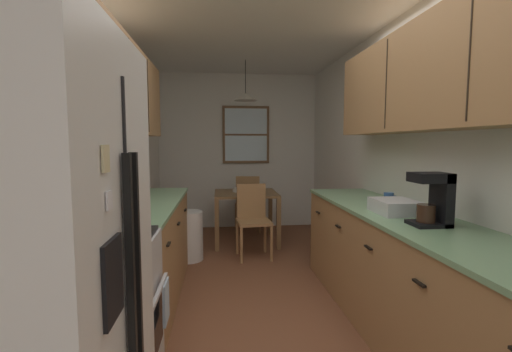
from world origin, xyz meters
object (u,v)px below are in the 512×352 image
object	(u,v)px
stove_range	(93,324)
mug_by_coffeemaker	(389,199)
microwave_over_range	(58,100)
coffee_maker	(434,198)
dining_table	(246,200)
dining_chair_near	(253,217)
table_serving_bowl	(240,190)
trash_bin	(189,236)
refrigerator	(15,318)
storage_canister	(122,203)
dish_rack	(395,207)
dining_chair_far	(248,201)

from	to	relation	value
stove_range	mug_by_coffeemaker	world-z (taller)	stove_range
microwave_over_range	coffee_maker	size ratio (longest dim) A/B	1.86
dining_table	dining_chair_near	world-z (taller)	dining_chair_near
stove_range	microwave_over_range	world-z (taller)	microwave_over_range
microwave_over_range	coffee_maker	world-z (taller)	microwave_over_range
dining_table	microwave_over_range	bearing A→B (deg)	-110.62
coffee_maker	dining_chair_near	bearing A→B (deg)	112.12
dining_chair_near	table_serving_bowl	size ratio (longest dim) A/B	4.46
trash_bin	coffee_maker	size ratio (longest dim) A/B	1.79
microwave_over_range	mug_by_coffeemaker	world-z (taller)	microwave_over_range
trash_bin	dining_table	bearing A→B (deg)	42.64
refrigerator	microwave_over_range	world-z (taller)	microwave_over_range
storage_canister	coffee_maker	size ratio (longest dim) A/B	0.62
microwave_over_range	dish_rack	xyz separation A→B (m)	(2.07, 0.59, -0.67)
refrigerator	coffee_maker	xyz separation A→B (m)	(1.96, 0.92, 0.20)
dining_table	storage_canister	size ratio (longest dim) A/B	4.24
dish_rack	dining_chair_near	bearing A→B (deg)	115.06
dish_rack	table_serving_bowl	world-z (taller)	dish_rack
mug_by_coffeemaker	dish_rack	bearing A→B (deg)	-108.87
dining_chair_near	coffee_maker	world-z (taller)	coffee_maker
dining_chair_near	dish_rack	size ratio (longest dim) A/B	2.65
dining_table	table_serving_bowl	bearing A→B (deg)	144.65
table_serving_bowl	refrigerator	bearing A→B (deg)	-103.43
trash_bin	storage_canister	world-z (taller)	storage_canister
dining_table	table_serving_bowl	size ratio (longest dim) A/B	4.32
dining_table	coffee_maker	xyz separation A→B (m)	(0.96, -2.88, 0.47)
refrigerator	mug_by_coffeemaker	bearing A→B (deg)	38.62
trash_bin	dish_rack	size ratio (longest dim) A/B	1.75
stove_range	dining_table	xyz separation A→B (m)	(1.04, 3.07, 0.14)
dish_rack	refrigerator	bearing A→B (deg)	-145.52
storage_canister	coffee_maker	distance (m)	2.06
table_serving_bowl	trash_bin	bearing A→B (deg)	-131.59
storage_canister	mug_by_coffeemaker	size ratio (longest dim) A/B	1.79
microwave_over_range	dining_chair_far	world-z (taller)	microwave_over_range
dining_table	dining_chair_near	xyz separation A→B (m)	(0.04, -0.62, -0.11)
stove_range	mug_by_coffeemaker	size ratio (longest dim) A/B	9.55
dining_chair_far	storage_canister	size ratio (longest dim) A/B	4.37
dining_table	storage_canister	distance (m)	2.67
dining_chair_near	mug_by_coffeemaker	world-z (taller)	mug_by_coffeemaker
coffee_maker	table_serving_bowl	world-z (taller)	coffee_maker
stove_range	dining_chair_near	size ratio (longest dim) A/B	1.22
microwave_over_range	dining_chair_near	world-z (taller)	microwave_over_range
microwave_over_range	dining_table	distance (m)	3.44
dining_table	trash_bin	size ratio (longest dim) A/B	1.47
refrigerator	microwave_over_range	distance (m)	1.05
stove_range	dining_chair_far	xyz separation A→B (m)	(1.13, 3.69, 0.03)
dining_chair_near	trash_bin	bearing A→B (deg)	-174.85
refrigerator	table_serving_bowl	world-z (taller)	refrigerator
stove_range	table_serving_bowl	bearing A→B (deg)	72.98
stove_range	dining_chair_near	world-z (taller)	stove_range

